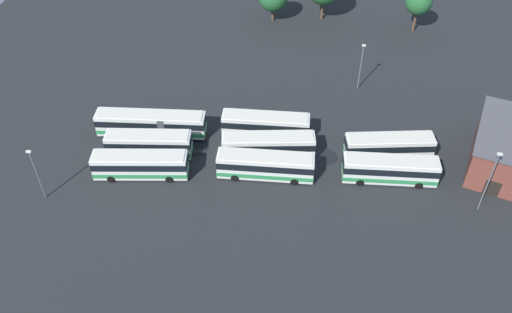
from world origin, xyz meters
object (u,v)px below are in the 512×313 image
(bus_row0_slot2, at_px, (390,169))
(lamp_post_by_building, at_px, (489,180))
(bus_row0_slot1, at_px, (389,147))
(bus_row1_slot0, at_px, (266,125))
(depot_building, at_px, (502,147))
(lamp_post_mid_lot, at_px, (36,173))
(bus_row2_slot1, at_px, (149,144))
(lamp_post_far_corner, at_px, (361,65))
(tree_west_edge, at_px, (419,2))
(bus_row1_slot2, at_px, (265,165))
(bus_row1_slot1, at_px, (268,146))
(bus_row2_slot2, at_px, (140,165))
(bus_row2_slot0, at_px, (151,123))

(bus_row0_slot2, relative_size, lamp_post_by_building, 1.33)
(bus_row0_slot1, relative_size, bus_row1_slot0, 0.98)
(depot_building, xyz_separation_m, lamp_post_mid_lot, (54.78, 12.10, 1.24))
(bus_row2_slot1, bearing_deg, lamp_post_far_corner, -145.97)
(bus_row0_slot2, relative_size, lamp_post_mid_lot, 1.56)
(bus_row0_slot2, xyz_separation_m, tree_west_edge, (-7.03, -38.81, 3.64))
(bus_row1_slot2, xyz_separation_m, depot_building, (-29.00, -5.48, 1.04))
(bus_row1_slot0, bearing_deg, lamp_post_mid_lot, 30.18)
(bus_row1_slot1, relative_size, bus_row1_slot2, 1.01)
(bus_row2_slot2, bearing_deg, bus_row2_slot0, -84.76)
(bus_row1_slot2, bearing_deg, bus_row0_slot2, -176.23)
(bus_row0_slot2, height_order, bus_row1_slot2, same)
(bus_row2_slot2, xyz_separation_m, lamp_post_mid_lot, (10.48, 5.01, 2.28))
(depot_building, xyz_separation_m, lamp_post_by_building, (3.67, 8.16, 1.89))
(bus_row0_slot2, height_order, lamp_post_mid_lot, lamp_post_mid_lot)
(bus_row0_slot1, xyz_separation_m, lamp_post_mid_lot, (41.10, 11.91, 2.28))
(bus_row0_slot2, xyz_separation_m, bus_row1_slot1, (15.16, -2.76, 0.00))
(bus_row1_slot2, distance_m, lamp_post_by_building, 25.64)
(bus_row2_slot2, bearing_deg, bus_row0_slot1, -167.31)
(bus_row0_slot1, height_order, lamp_post_mid_lot, lamp_post_mid_lot)
(depot_building, xyz_separation_m, lamp_post_far_corner, (17.01, -15.31, 1.26))
(bus_row1_slot1, bearing_deg, tree_west_edge, -121.62)
(bus_row0_slot1, xyz_separation_m, bus_row1_slot0, (16.09, -2.64, 0.00))
(bus_row1_slot2, distance_m, bus_row2_slot0, 17.33)
(bus_row0_slot2, relative_size, bus_row2_slot2, 0.98)
(bus_row2_slot0, bearing_deg, lamp_post_mid_lot, 53.54)
(bus_row0_slot1, relative_size, lamp_post_by_building, 1.32)
(bus_row1_slot0, bearing_deg, bus_row0_slot1, 170.69)
(bus_row1_slot1, bearing_deg, bus_row0_slot2, 169.67)
(bus_row0_slot1, bearing_deg, lamp_post_mid_lot, 16.16)
(lamp_post_far_corner, bearing_deg, bus_row1_slot2, 60.02)
(lamp_post_mid_lot, bearing_deg, bus_row1_slot2, -165.59)
(bus_row2_slot1, xyz_separation_m, depot_building, (-44.28, -3.11, 1.04))
(bus_row2_slot1, distance_m, depot_building, 44.40)
(bus_row2_slot1, distance_m, bus_row2_slot2, 3.97)
(bus_row1_slot2, relative_size, depot_building, 0.85)
(bus_row1_slot2, bearing_deg, bus_row2_slot1, -8.81)
(bus_row1_slot1, bearing_deg, bus_row1_slot2, 90.17)
(bus_row2_slot1, xyz_separation_m, lamp_post_by_building, (-40.61, 5.05, 2.93))
(bus_row1_slot2, relative_size, tree_west_edge, 1.54)
(bus_row1_slot2, bearing_deg, lamp_post_mid_lot, 14.41)
(lamp_post_mid_lot, relative_size, tree_west_edge, 0.95)
(bus_row0_slot2, height_order, bus_row1_slot1, same)
(bus_row2_slot0, xyz_separation_m, bus_row2_slot2, (-0.75, 8.16, -0.00))
(bus_row0_slot2, distance_m, depot_building, 14.59)
(lamp_post_by_building, distance_m, lamp_post_far_corner, 27.00)
(bus_row2_slot0, bearing_deg, bus_row1_slot1, 170.13)
(bus_row0_slot1, bearing_deg, lamp_post_by_building, 141.47)
(bus_row1_slot1, relative_size, bus_row2_slot2, 1.02)
(bus_row0_slot2, relative_size, depot_building, 0.82)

